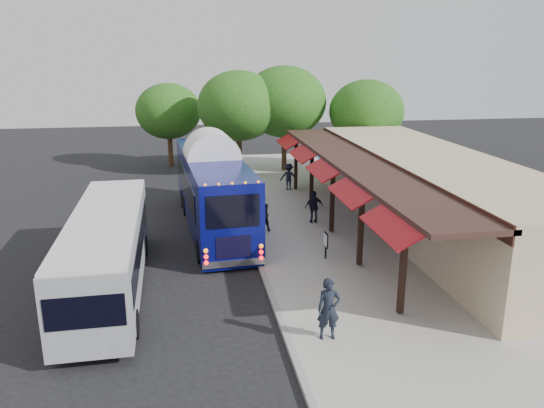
{
  "coord_description": "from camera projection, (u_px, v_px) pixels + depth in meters",
  "views": [
    {
      "loc": [
        -2.6,
        -18.18,
        8.01
      ],
      "look_at": [
        0.95,
        3.46,
        1.8
      ],
      "focal_mm": 35.0,
      "sensor_mm": 36.0,
      "label": 1
    }
  ],
  "objects": [
    {
      "name": "ground",
      "position": [
        262.0,
        276.0,
        19.85
      ],
      "size": [
        90.0,
        90.0,
        0.0
      ],
      "primitive_type": "plane",
      "color": "black",
      "rests_on": "ground"
    },
    {
      "name": "ped_b",
      "position": [
        262.0,
        213.0,
        24.2
      ],
      "size": [
        0.98,
        0.84,
        1.73
      ],
      "primitive_type": "imported",
      "rotation": [
        0.0,
        0.0,
        3.4
      ],
      "color": "black",
      "rests_on": "sidewalk"
    },
    {
      "name": "tree_left",
      "position": [
        239.0,
        106.0,
        35.31
      ],
      "size": [
        5.49,
        5.49,
        7.03
      ],
      "color": "#382314",
      "rests_on": "ground"
    },
    {
      "name": "ped_d",
      "position": [
        289.0,
        177.0,
        31.73
      ],
      "size": [
        1.14,
        0.81,
        1.59
      ],
      "primitive_type": "imported",
      "rotation": [
        0.0,
        0.0,
        2.92
      ],
      "color": "black",
      "rests_on": "sidewalk"
    },
    {
      "name": "tree_mid",
      "position": [
        284.0,
        102.0,
        36.16
      ],
      "size": [
        5.71,
        5.71,
        7.31
      ],
      "color": "#382314",
      "rests_on": "ground"
    },
    {
      "name": "city_bus",
      "position": [
        107.0,
        248.0,
        18.35
      ],
      "size": [
        2.51,
        10.38,
        2.77
      ],
      "rotation": [
        0.0,
        0.0,
        0.02
      ],
      "color": "gray",
      "rests_on": "ground"
    },
    {
      "name": "tree_far",
      "position": [
        168.0,
        111.0,
        38.33
      ],
      "size": [
        4.73,
        4.73,
        6.05
      ],
      "color": "#382314",
      "rests_on": "ground"
    },
    {
      "name": "ped_c",
      "position": [
        314.0,
        207.0,
        25.49
      ],
      "size": [
        0.95,
        0.45,
        1.57
      ],
      "primitive_type": "imported",
      "rotation": [
        0.0,
        0.0,
        3.22
      ],
      "color": "black",
      "rests_on": "sidewalk"
    },
    {
      "name": "station_shelter",
      "position": [
        429.0,
        193.0,
        24.45
      ],
      "size": [
        8.15,
        20.0,
        3.6
      ],
      "color": "tan",
      "rests_on": "ground"
    },
    {
      "name": "ped_a",
      "position": [
        329.0,
        309.0,
        15.0
      ],
      "size": [
        0.68,
        0.47,
        1.82
      ],
      "primitive_type": "imported",
      "rotation": [
        0.0,
        0.0,
        -0.05
      ],
      "color": "black",
      "rests_on": "sidewalk"
    },
    {
      "name": "coach_bus",
      "position": [
        213.0,
        187.0,
        24.95
      ],
      "size": [
        3.32,
        11.71,
        3.7
      ],
      "rotation": [
        0.0,
        0.0,
        0.08
      ],
      "color": "#080B60",
      "rests_on": "ground"
    },
    {
      "name": "sign_board",
      "position": [
        326.0,
        241.0,
        20.96
      ],
      "size": [
        0.07,
        0.49,
        1.08
      ],
      "rotation": [
        0.0,
        0.0,
        0.03
      ],
      "color": "black",
      "rests_on": "sidewalk"
    },
    {
      "name": "curb",
      "position": [
        250.0,
        239.0,
        23.64
      ],
      "size": [
        0.2,
        40.0,
        0.16
      ],
      "primitive_type": "cube",
      "color": "gray",
      "rests_on": "ground"
    },
    {
      "name": "tree_right",
      "position": [
        366.0,
        112.0,
        35.66
      ],
      "size": [
        5.02,
        5.02,
        6.42
      ],
      "color": "#382314",
      "rests_on": "ground"
    },
    {
      "name": "sidewalk",
      "position": [
        357.0,
        233.0,
        24.41
      ],
      "size": [
        10.0,
        40.0,
        0.15
      ],
      "primitive_type": "cube",
      "color": "#9E9B93",
      "rests_on": "ground"
    }
  ]
}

